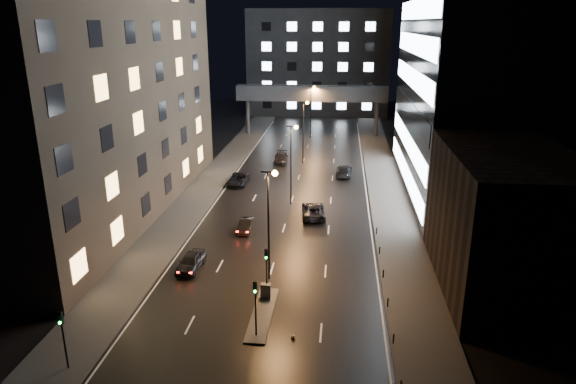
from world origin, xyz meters
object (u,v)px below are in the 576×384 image
object	(u,v)px
car_toward_b	(344,170)
utility_cabinet	(266,291)
car_away_d	(281,158)
car_toward_a	(313,210)
car_away_b	(246,225)
car_away_c	(238,179)
car_away_a	(191,262)

from	to	relation	value
car_toward_b	utility_cabinet	world-z (taller)	car_toward_b
car_away_d	car_toward_a	bearing A→B (deg)	-77.80
car_away_b	car_toward_a	xyz separation A→B (m)	(7.19, 5.11, 0.15)
car_away_c	car_away_d	bearing A→B (deg)	70.26
car_away_d	car_toward_a	world-z (taller)	car_toward_a
car_away_a	car_toward_a	bearing A→B (deg)	58.30
car_away_d	utility_cabinet	xyz separation A→B (m)	(3.85, -43.79, 0.03)
car_away_d	car_toward_b	xyz separation A→B (m)	(10.30, -6.61, 0.04)
car_away_b	car_toward_b	xyz separation A→B (m)	(10.78, 22.71, 0.15)
car_toward_a	car_away_a	bearing A→B (deg)	48.75
car_away_b	car_away_c	size ratio (longest dim) A/B	0.74
car_toward_b	utility_cabinet	size ratio (longest dim) A/B	4.34
car_away_a	car_away_c	bearing A→B (deg)	95.52
car_away_b	car_away_a	bearing A→B (deg)	-108.07
car_away_b	car_away_d	bearing A→B (deg)	90.13
car_toward_a	car_toward_b	world-z (taller)	car_toward_b
car_away_c	utility_cabinet	bearing A→B (deg)	-73.96
car_toward_a	utility_cabinet	world-z (taller)	car_toward_a
car_away_a	car_away_b	distance (m)	10.32
car_away_a	car_toward_b	distance (m)	35.42
car_away_a	car_toward_a	size ratio (longest dim) A/B	0.80
car_away_b	car_away_c	distance (m)	17.26
car_away_c	car_toward_b	bearing A→B (deg)	22.46
car_away_c	car_toward_a	world-z (taller)	car_toward_a
car_toward_a	car_away_b	bearing A→B (deg)	29.58
car_away_b	car_toward_a	bearing A→B (deg)	36.48
car_toward_a	utility_cabinet	distance (m)	19.78
car_away_a	car_away_b	bearing A→B (deg)	74.58
car_away_c	car_away_d	xyz separation A→B (m)	(4.70, 12.59, 0.02)
car_away_c	car_away_d	size ratio (longest dim) A/B	1.02
car_away_a	car_away_b	world-z (taller)	car_away_a
utility_cabinet	car_away_a	bearing A→B (deg)	148.64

